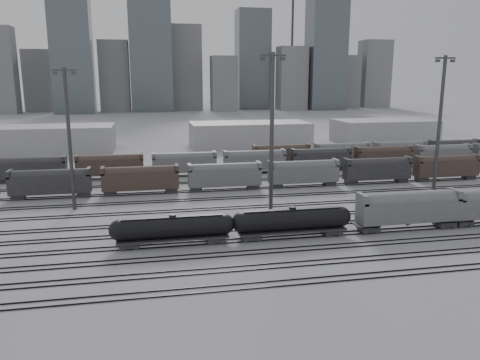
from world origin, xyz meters
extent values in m
plane|color=#A9A9AD|center=(0.00, 0.00, 0.00)|extent=(900.00, 900.00, 0.00)
cube|color=black|center=(0.00, -14.72, 0.08)|extent=(220.00, 0.07, 0.16)
cube|color=black|center=(0.00, -13.28, 0.08)|extent=(220.00, 0.07, 0.16)
cube|color=black|center=(0.00, -9.72, 0.08)|extent=(220.00, 0.07, 0.16)
cube|color=black|center=(0.00, -8.28, 0.08)|extent=(220.00, 0.07, 0.16)
cube|color=black|center=(0.00, -4.72, 0.08)|extent=(220.00, 0.07, 0.16)
cube|color=black|center=(0.00, -3.28, 0.08)|extent=(220.00, 0.07, 0.16)
cube|color=black|center=(0.00, 0.28, 0.08)|extent=(220.00, 0.07, 0.16)
cube|color=black|center=(0.00, 1.72, 0.08)|extent=(220.00, 0.07, 0.16)
cube|color=black|center=(0.00, 5.28, 0.08)|extent=(220.00, 0.07, 0.16)
cube|color=black|center=(0.00, 6.72, 0.08)|extent=(220.00, 0.07, 0.16)
cube|color=black|center=(0.00, 10.28, 0.08)|extent=(220.00, 0.07, 0.16)
cube|color=black|center=(0.00, 11.72, 0.08)|extent=(220.00, 0.07, 0.16)
cube|color=black|center=(0.00, 17.28, 0.08)|extent=(220.00, 0.07, 0.16)
cube|color=black|center=(0.00, 18.72, 0.08)|extent=(220.00, 0.07, 0.16)
cube|color=black|center=(0.00, 24.28, 0.08)|extent=(220.00, 0.07, 0.16)
cube|color=black|center=(0.00, 25.72, 0.08)|extent=(220.00, 0.07, 0.16)
cube|color=black|center=(0.00, 31.28, 0.08)|extent=(220.00, 0.07, 0.16)
cube|color=black|center=(0.00, 32.72, 0.08)|extent=(220.00, 0.07, 0.16)
cube|color=black|center=(0.00, 39.28, 0.08)|extent=(220.00, 0.07, 0.16)
cube|color=black|center=(0.00, 40.72, 0.08)|extent=(220.00, 0.07, 0.16)
cube|color=black|center=(0.00, 47.28, 0.08)|extent=(220.00, 0.07, 0.16)
cube|color=black|center=(0.00, 48.72, 0.08)|extent=(220.00, 0.07, 0.16)
cube|color=black|center=(0.00, 55.28, 0.08)|extent=(220.00, 0.07, 0.16)
cube|color=black|center=(0.00, 56.72, 0.08)|extent=(220.00, 0.07, 0.16)
cube|color=#242427|center=(-27.29, 1.00, 0.54)|extent=(2.58, 2.08, 0.69)
cube|color=#242427|center=(-15.40, 1.00, 0.54)|extent=(2.58, 2.08, 0.69)
cube|color=#242427|center=(-21.35, 1.00, 1.04)|extent=(15.35, 2.67, 0.25)
cylinder|color=black|center=(-21.35, 1.00, 2.62)|extent=(14.36, 2.87, 2.87)
sphere|color=black|center=(-28.53, 1.00, 2.62)|extent=(2.87, 2.87, 2.87)
sphere|color=black|center=(-14.17, 1.00, 2.62)|extent=(2.87, 2.87, 2.87)
cylinder|color=black|center=(-21.35, 1.00, 4.21)|extent=(0.99, 0.99, 0.50)
cube|color=#242427|center=(-21.35, 1.00, 4.11)|extent=(13.87, 0.89, 0.06)
cube|color=#242427|center=(-10.35, 1.00, 0.56)|extent=(2.67, 2.15, 0.72)
cube|color=#242427|center=(1.95, 1.00, 0.56)|extent=(2.67, 2.15, 0.72)
cube|color=#242427|center=(-4.20, 1.00, 1.08)|extent=(15.89, 2.77, 0.26)
cylinder|color=black|center=(-4.20, 1.00, 2.72)|extent=(14.87, 2.97, 2.97)
sphere|color=black|center=(-11.63, 1.00, 2.72)|extent=(2.97, 2.97, 2.97)
sphere|color=black|center=(3.24, 1.00, 2.72)|extent=(2.97, 2.97, 2.97)
cylinder|color=black|center=(-4.20, 1.00, 4.36)|extent=(1.03, 1.03, 0.51)
cube|color=#242427|center=(-4.20, 1.00, 4.25)|extent=(14.35, 0.92, 0.06)
cube|color=#242427|center=(7.83, 1.00, 0.59)|extent=(2.77, 2.24, 0.75)
cube|color=#242427|center=(20.60, 1.00, 0.59)|extent=(2.77, 2.24, 0.75)
cube|color=slate|center=(14.21, 1.00, 3.09)|extent=(15.97, 3.19, 3.41)
cylinder|color=slate|center=(14.21, 1.00, 4.37)|extent=(14.48, 3.09, 3.09)
cube|color=slate|center=(6.55, 1.00, 5.22)|extent=(0.75, 3.19, 1.49)
cube|color=slate|center=(21.88, 1.00, 5.22)|extent=(0.75, 3.19, 1.49)
cone|color=#242427|center=(14.21, 1.00, 1.01)|extent=(2.56, 2.56, 0.96)
cube|color=#242427|center=(23.73, 1.00, 0.55)|extent=(2.62, 2.11, 0.70)
cube|color=slate|center=(22.53, 1.00, 4.93)|extent=(0.70, 3.02, 1.41)
cylinder|color=#3C3C3F|center=(-37.46, 22.79, 12.24)|extent=(0.63, 0.63, 24.49)
cube|color=#3C3C3F|center=(-37.46, 22.79, 24.00)|extent=(3.92, 0.29, 0.29)
cube|color=#3C3C3F|center=(-38.93, 22.79, 23.51)|extent=(0.69, 0.49, 0.49)
cube|color=#3C3C3F|center=(-35.99, 22.79, 23.51)|extent=(0.69, 0.49, 0.49)
cylinder|color=#3C3C3F|center=(-4.23, 12.95, 13.38)|extent=(0.69, 0.69, 26.77)
cube|color=#3C3C3F|center=(-4.23, 12.95, 26.23)|extent=(4.28, 0.32, 0.32)
cube|color=#3C3C3F|center=(-5.84, 12.95, 25.70)|extent=(0.75, 0.54, 0.54)
cube|color=#3C3C3F|center=(-2.63, 12.95, 25.70)|extent=(0.75, 0.54, 0.54)
cylinder|color=#3C3C3F|center=(33.92, 24.13, 13.57)|extent=(0.69, 0.69, 27.13)
cube|color=#3C3C3F|center=(33.92, 24.13, 26.59)|extent=(4.34, 0.33, 0.33)
cube|color=#3C3C3F|center=(32.29, 24.13, 26.05)|extent=(0.76, 0.54, 0.54)
cube|color=#3C3C3F|center=(35.55, 24.13, 26.05)|extent=(0.76, 0.54, 0.54)
cube|color=#242427|center=(-43.00, 32.00, 2.80)|extent=(15.00, 3.00, 5.60)
cube|color=#4B372F|center=(-26.00, 32.00, 2.80)|extent=(15.00, 3.00, 5.60)
cube|color=slate|center=(-9.00, 32.00, 2.80)|extent=(15.00, 3.00, 5.60)
cube|color=slate|center=(8.00, 32.00, 2.80)|extent=(15.00, 3.00, 5.60)
cube|color=#242427|center=(25.00, 32.00, 2.80)|extent=(15.00, 3.00, 5.60)
cube|color=#4B372F|center=(42.00, 32.00, 2.80)|extent=(15.00, 3.00, 5.60)
cube|color=#242427|center=(-50.00, 48.00, 2.80)|extent=(15.00, 3.00, 5.60)
cube|color=#4B372F|center=(-33.00, 48.00, 2.80)|extent=(15.00, 3.00, 5.60)
cube|color=slate|center=(-16.00, 48.00, 2.80)|extent=(15.00, 3.00, 5.60)
cube|color=slate|center=(1.00, 48.00, 2.80)|extent=(15.00, 3.00, 5.60)
cube|color=#242427|center=(18.00, 48.00, 2.80)|extent=(15.00, 3.00, 5.60)
cube|color=#4B372F|center=(35.00, 48.00, 2.80)|extent=(15.00, 3.00, 5.60)
cube|color=slate|center=(52.00, 48.00, 2.80)|extent=(15.00, 3.00, 5.60)
cube|color=#4B372F|center=(10.00, 56.00, 2.80)|extent=(15.00, 3.00, 5.60)
cube|color=slate|center=(27.00, 56.00, 2.80)|extent=(15.00, 3.00, 5.60)
cube|color=slate|center=(44.00, 56.00, 2.80)|extent=(15.00, 3.00, 5.60)
cube|color=#242427|center=(61.00, 56.00, 2.80)|extent=(15.00, 3.00, 5.60)
cube|color=#A5A6A8|center=(-60.00, 95.00, 4.00)|extent=(50.00, 18.00, 8.00)
cube|color=#A5A6A8|center=(10.00, 95.00, 4.00)|extent=(40.00, 18.00, 8.00)
cube|color=#A5A6A8|center=(60.00, 95.00, 4.00)|extent=(35.00, 18.00, 8.00)
cube|color=gray|center=(-115.00, 280.00, 27.50)|extent=(18.00, 14.40, 55.00)
cube|color=gray|center=(-95.00, 280.00, 21.00)|extent=(22.00, 17.60, 42.00)
cube|color=#505A61|center=(-70.00, 280.00, 40.00)|extent=(25.00, 20.00, 80.00)
cube|color=gray|center=(-45.00, 280.00, 24.00)|extent=(20.00, 16.00, 48.00)
cube|color=#505A61|center=(-20.00, 280.00, 47.50)|extent=(28.00, 22.40, 95.00)
cube|color=gray|center=(5.00, 280.00, 30.00)|extent=(22.00, 17.60, 60.00)
cube|color=gray|center=(30.00, 280.00, 19.00)|extent=(18.00, 14.40, 38.00)
cube|color=#505A61|center=(55.00, 280.00, 36.00)|extent=(24.00, 19.20, 72.00)
cube|color=gray|center=(80.00, 280.00, 22.50)|extent=(20.00, 16.00, 45.00)
cube|color=#505A61|center=(105.00, 280.00, 44.00)|extent=(26.00, 20.80, 88.00)
cube|color=gray|center=(130.00, 280.00, 20.00)|extent=(18.00, 14.40, 40.00)
cube|color=gray|center=(155.00, 280.00, 26.00)|extent=(22.00, 17.60, 52.00)
cylinder|color=#3C3C3F|center=(-30.00, 305.00, 50.00)|extent=(1.80, 1.80, 100.00)
cylinder|color=#3C3C3F|center=(90.00, 305.00, 50.00)|extent=(1.80, 1.80, 100.00)
camera|label=1|loc=(-24.22, -61.14, 22.67)|focal=35.00mm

